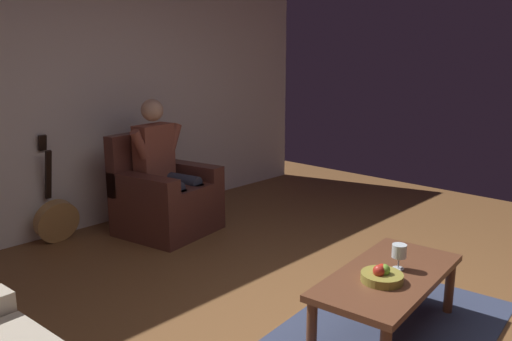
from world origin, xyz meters
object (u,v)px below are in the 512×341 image
coffee_table (388,282)px  fruit_bowl (382,276)px  person_seated (163,163)px  wine_glass_near (399,252)px  guitar (56,218)px  armchair (164,198)px

coffee_table → fruit_bowl: bearing=11.2°
person_seated → wine_glass_near: bearing=77.1°
guitar → wine_glass_near: 3.10m
coffee_table → guitar: (0.63, -2.99, -0.12)m
coffee_table → guitar: guitar is taller
wine_glass_near → fruit_bowl: wine_glass_near is taller
wine_glass_near → fruit_bowl: 0.24m
person_seated → wine_glass_near: 2.52m
guitar → fruit_bowl: (-0.49, 3.02, 0.21)m
wine_glass_near → coffee_table: bearing=-6.2°
fruit_bowl → person_seated: bearing=-98.1°
guitar → fruit_bowl: size_ratio=4.04×
armchair → guitar: size_ratio=0.97×
armchair → wine_glass_near: (0.13, 2.51, 0.18)m
person_seated → fruit_bowl: 2.56m
wine_glass_near → guitar: bearing=-76.5°
person_seated → coffee_table: 2.53m
coffee_table → guitar: size_ratio=1.19×
person_seated → wine_glass_near: size_ratio=8.07×
armchair → coffee_table: (0.23, 2.50, 0.02)m
coffee_table → wine_glass_near: bearing=173.8°
armchair → guitar: guitar is taller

